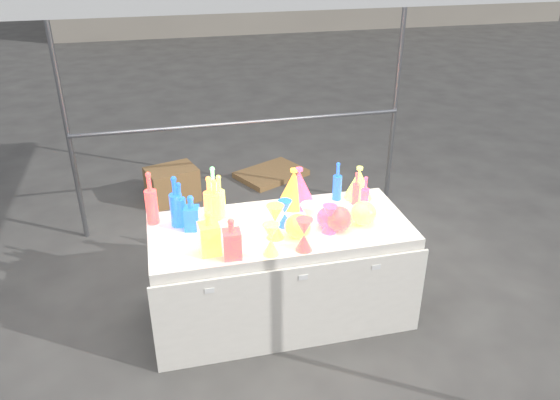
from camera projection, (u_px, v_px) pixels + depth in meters
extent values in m
plane|color=#5F5D58|center=(280.00, 312.00, 4.12)|extent=(80.00, 80.00, 0.00)
cylinder|color=gray|center=(64.00, 113.00, 4.56)|extent=(0.04, 0.04, 2.40)
cylinder|color=gray|center=(397.00, 90.00, 5.18)|extent=(0.04, 0.04, 2.40)
cylinder|color=gray|center=(242.00, 123.00, 4.93)|extent=(3.00, 0.04, 0.04)
cube|color=white|center=(280.00, 270.00, 3.95)|extent=(1.80, 0.80, 0.75)
cube|color=white|center=(295.00, 310.00, 3.61)|extent=(1.84, 0.02, 0.68)
cube|color=white|center=(210.00, 291.00, 3.36)|extent=(0.06, 0.00, 0.03)
cube|color=white|center=(303.00, 278.00, 3.49)|extent=(0.06, 0.00, 0.03)
cube|color=white|center=(376.00, 267.00, 3.59)|extent=(0.06, 0.00, 0.03)
cube|color=olive|center=(172.00, 184.00, 5.68)|extent=(0.58, 0.49, 0.36)
cube|color=olive|center=(271.00, 174.00, 6.28)|extent=(0.89, 0.80, 0.06)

